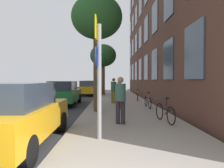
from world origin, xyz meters
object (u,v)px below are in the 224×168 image
object	(u,v)px
car_1	(64,93)
car_3	(91,86)
traffic_light	(102,72)
bicycle_0	(165,112)
sign_post	(98,69)
tree_far	(103,56)
bicycle_2	(138,96)
car_0	(16,114)
tree_near	(97,19)
car_2	(88,88)
bicycle_1	(148,102)
pedestrian_1	(119,93)
pedestrian_0	(120,97)
pedestrian_2	(114,89)

from	to	relation	value
car_1	car_3	xyz separation A→B (m)	(0.31, 16.67, -0.00)
traffic_light	bicycle_0	size ratio (longest dim) A/B	2.36
sign_post	car_1	bearing A→B (deg)	109.18
tree_far	bicycle_2	size ratio (longest dim) A/B	3.33
sign_post	car_0	size ratio (longest dim) A/B	0.78
tree_near	bicycle_0	size ratio (longest dim) A/B	3.55
bicycle_2	traffic_light	bearing A→B (deg)	106.34
traffic_light	car_1	world-z (taller)	traffic_light
tree_far	car_1	distance (m)	9.05
sign_post	car_2	size ratio (longest dim) A/B	0.74
tree_near	bicycle_1	distance (m)	5.26
car_1	pedestrian_1	bearing A→B (deg)	-35.53
bicycle_1	car_0	world-z (taller)	car_0
sign_post	pedestrian_0	xyz separation A→B (m)	(0.70, 1.78, -0.90)
sign_post	bicycle_1	xyz separation A→B (m)	(2.48, 5.81, -1.52)
tree_far	sign_post	bearing A→B (deg)	-88.62
pedestrian_2	traffic_light	bearing A→B (deg)	95.79
bicycle_2	bicycle_1	bearing A→B (deg)	-89.81
tree_near	pedestrian_2	bearing A→B (deg)	75.49
pedestrian_2	pedestrian_0	bearing A→B (deg)	-89.01
car_3	car_0	bearing A→B (deg)	-89.07
tree_near	bicycle_2	bearing A→B (deg)	61.67
sign_post	bicycle_0	distance (m)	3.47
sign_post	car_3	bearing A→B (deg)	95.78
pedestrian_1	car_3	world-z (taller)	pedestrian_1
bicycle_1	pedestrian_0	xyz separation A→B (m)	(-1.78, -4.04, 0.62)
pedestrian_2	tree_far	bearing A→B (deg)	97.01
sign_post	pedestrian_2	bearing A→B (deg)	85.89
bicycle_1	bicycle_2	bearing A→B (deg)	90.19
bicycle_2	car_0	xyz separation A→B (m)	(-4.56, -10.06, 0.37)
bicycle_1	car_0	distance (m)	7.61
bicycle_1	pedestrian_2	distance (m)	3.08
car_0	car_2	distance (m)	16.66
bicycle_0	car_3	distance (m)	23.24
tree_far	pedestrian_1	xyz separation A→B (m)	(1.21, -10.59, -3.32)
tree_far	pedestrian_1	size ratio (longest dim) A/B	3.56
sign_post	car_1	size ratio (longest dim) A/B	0.73
traffic_light	bicycle_2	xyz separation A→B (m)	(3.13, -10.67, -2.29)
tree_near	pedestrian_2	size ratio (longest dim) A/B	3.38
car_0	pedestrian_2	bearing A→B (deg)	72.30
pedestrian_0	pedestrian_1	world-z (taller)	pedestrian_0
car_0	pedestrian_0	bearing A→B (deg)	36.01
sign_post	car_1	distance (m)	8.63
tree_near	car_3	size ratio (longest dim) A/B	1.38
tree_near	car_0	xyz separation A→B (m)	(-1.77, -4.87, -3.91)
bicycle_0	car_1	xyz separation A→B (m)	(-5.19, 6.05, 0.35)
bicycle_0	pedestrian_1	xyz separation A→B (m)	(-1.56, 3.46, 0.50)
tree_far	pedestrian_2	distance (m)	8.60
car_0	car_1	bearing A→B (deg)	94.88
pedestrian_0	bicycle_1	bearing A→B (deg)	66.18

